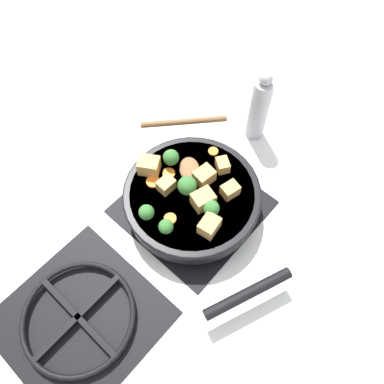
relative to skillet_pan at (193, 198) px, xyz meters
name	(u,v)px	position (x,y,z in m)	size (l,w,h in m)	color
ground_plane	(192,207)	(0.00, 0.00, -0.05)	(2.40, 2.40, 0.00)	white
front_burner_grate	(192,205)	(0.00, 0.00, -0.04)	(0.31, 0.31, 0.03)	black
rear_burner_grate	(79,318)	(0.00, 0.36, -0.04)	(0.31, 0.31, 0.03)	black
skillet_pan	(193,198)	(0.00, 0.00, 0.00)	(0.45, 0.36, 0.05)	black
wooden_spoon	(186,142)	(0.11, -0.10, 0.03)	(0.23, 0.23, 0.02)	brown
tofu_cube_center_large	(203,200)	(-0.04, 0.01, 0.04)	(0.05, 0.04, 0.04)	tan
tofu_cube_near_handle	(230,190)	(-0.06, -0.06, 0.04)	(0.04, 0.03, 0.03)	tan
tofu_cube_east_chunk	(209,226)	(-0.09, 0.04, 0.04)	(0.05, 0.04, 0.04)	tan
tofu_cube_west_chunk	(166,185)	(0.05, 0.03, 0.04)	(0.04, 0.03, 0.03)	tan
tofu_cube_back_piece	(149,166)	(0.12, 0.02, 0.04)	(0.05, 0.04, 0.04)	tan
tofu_cube_front_piece	(223,165)	(-0.01, -0.10, 0.04)	(0.04, 0.03, 0.03)	tan
tofu_cube_mid_small	(204,176)	(0.00, -0.04, 0.04)	(0.05, 0.04, 0.04)	tan
broccoli_floret_near_spoon	(147,212)	(0.03, 0.11, 0.05)	(0.03, 0.03, 0.04)	#709956
broccoli_floret_center_top	(211,209)	(-0.07, 0.01, 0.05)	(0.04, 0.04, 0.04)	#709956
broccoli_floret_east_rim	(166,227)	(-0.02, 0.11, 0.05)	(0.03, 0.03, 0.04)	#709956
broccoli_floret_west_rim	(171,158)	(0.09, -0.03, 0.05)	(0.04, 0.04, 0.05)	#709956
broccoli_floret_north_edge	(187,186)	(0.01, 0.01, 0.05)	(0.04, 0.04, 0.05)	#709956
carrot_slice_orange_thin	(213,151)	(0.04, -0.12, 0.02)	(0.02, 0.02, 0.01)	orange
carrot_slice_near_center	(153,182)	(0.09, 0.04, 0.02)	(0.03, 0.03, 0.01)	orange
carrot_slice_edge_slice	(170,219)	(-0.01, 0.08, 0.02)	(0.03, 0.03, 0.01)	orange
carrot_slice_under_broccoli	(169,173)	(0.08, 0.00, 0.02)	(0.03, 0.03, 0.01)	orange
pepper_mill	(259,108)	(0.03, -0.29, 0.05)	(0.05, 0.05, 0.22)	#B2B2B7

